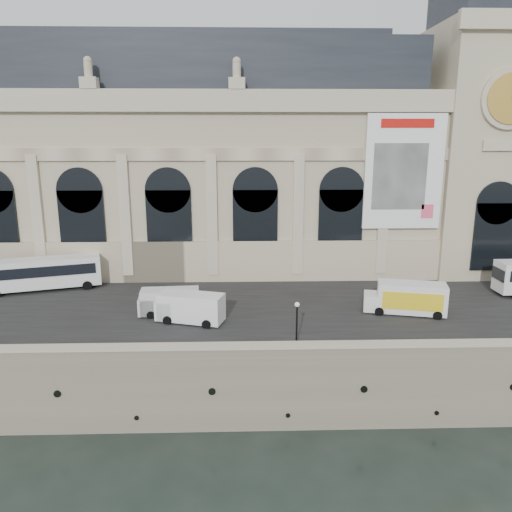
{
  "coord_description": "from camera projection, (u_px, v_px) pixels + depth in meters",
  "views": [
    {
      "loc": [
        4.41,
        -35.52,
        23.18
      ],
      "look_at": [
        6.1,
        22.0,
        9.13
      ],
      "focal_mm": 35.0,
      "sensor_mm": 36.0,
      "label": 1
    }
  ],
  "objects": [
    {
      "name": "van_c",
      "position": [
        166.0,
        302.0,
        48.56
      ],
      "size": [
        5.93,
        2.72,
        2.58
      ],
      "color": "silver",
      "rests_on": "quay"
    },
    {
      "name": "street",
      "position": [
        200.0,
        303.0,
        52.03
      ],
      "size": [
        160.0,
        24.0,
        0.06
      ],
      "primitive_type": "cube",
      "color": "#2D2D2D",
      "rests_on": "quay"
    },
    {
      "name": "lamp_right",
      "position": [
        297.0,
        325.0,
        40.8
      ],
      "size": [
        0.41,
        0.41,
        3.99
      ],
      "color": "black",
      "rests_on": "quay"
    },
    {
      "name": "bus_left",
      "position": [
        42.0,
        273.0,
        55.88
      ],
      "size": [
        12.85,
        6.16,
        3.73
      ],
      "color": "white",
      "rests_on": "quay"
    },
    {
      "name": "museum",
      "position": [
        162.0,
        162.0,
        64.99
      ],
      "size": [
        69.0,
        18.7,
        29.1
      ],
      "color": "#C1B395",
      "rests_on": "quay"
    },
    {
      "name": "quay",
      "position": [
        212.0,
        276.0,
        73.14
      ],
      "size": [
        160.0,
        70.0,
        6.0
      ],
      "primitive_type": "cube",
      "color": "gray",
      "rests_on": "ground"
    },
    {
      "name": "clock_pavilion",
      "position": [
        477.0,
        132.0,
        62.4
      ],
      "size": [
        13.0,
        14.72,
        36.7
      ],
      "color": "#C1B395",
      "rests_on": "quay"
    },
    {
      "name": "box_truck",
      "position": [
        407.0,
        298.0,
        48.83
      ],
      "size": [
        8.12,
        4.21,
        3.13
      ],
      "color": "white",
      "rests_on": "quay"
    },
    {
      "name": "parapet",
      "position": [
        186.0,
        353.0,
        38.88
      ],
      "size": [
        160.0,
        1.4,
        1.21
      ],
      "color": "gray",
      "rests_on": "quay"
    },
    {
      "name": "ground",
      "position": [
        188.0,
        432.0,
        39.87
      ],
      "size": [
        260.0,
        260.0,
        0.0
      ],
      "primitive_type": "plane",
      "color": "black",
      "rests_on": "ground"
    },
    {
      "name": "van_b",
      "position": [
        187.0,
        307.0,
        46.66
      ],
      "size": [
        6.67,
        4.03,
        2.79
      ],
      "color": "white",
      "rests_on": "quay"
    }
  ]
}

